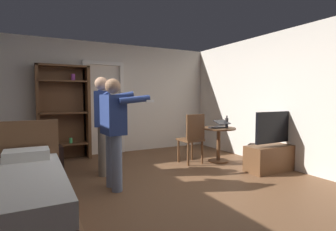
# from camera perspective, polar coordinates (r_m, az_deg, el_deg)

# --- Properties ---
(ground_plane) EXTENTS (5.95, 5.95, 0.00)m
(ground_plane) POSITION_cam_1_polar(r_m,az_deg,el_deg) (3.95, -4.25, -15.59)
(ground_plane) COLOR brown
(wall_back) EXTENTS (5.65, 0.12, 2.56)m
(wall_back) POSITION_cam_1_polar(r_m,az_deg,el_deg) (6.29, -14.16, 3.54)
(wall_back) COLOR silver
(wall_back) RESTS_ON ground_plane
(wall_right) EXTENTS (0.12, 5.52, 2.56)m
(wall_right) POSITION_cam_1_polar(r_m,az_deg,el_deg) (5.44, 23.52, 3.26)
(wall_right) COLOR silver
(wall_right) RESTS_ON ground_plane
(doorway_frame) EXTENTS (0.93, 0.08, 2.13)m
(doorway_frame) POSITION_cam_1_polar(r_m,az_deg,el_deg) (6.22, -13.75, 3.00)
(doorway_frame) COLOR white
(doorway_frame) RESTS_ON ground_plane
(bookshelf) EXTENTS (1.04, 0.32, 1.98)m
(bookshelf) POSITION_cam_1_polar(r_m,az_deg,el_deg) (5.93, -21.74, 1.36)
(bookshelf) COLOR brown
(bookshelf) RESTS_ON ground_plane
(tv_flatscreen) EXTENTS (1.14, 0.40, 1.07)m
(tv_flatscreen) POSITION_cam_1_polar(r_m,az_deg,el_deg) (5.16, 22.13, -7.70)
(tv_flatscreen) COLOR brown
(tv_flatscreen) RESTS_ON ground_plane
(side_table) EXTENTS (0.69, 0.69, 0.70)m
(side_table) POSITION_cam_1_polar(r_m,az_deg,el_deg) (5.47, 10.93, -4.95)
(side_table) COLOR brown
(side_table) RESTS_ON ground_plane
(laptop) EXTENTS (0.37, 0.37, 0.16)m
(laptop) POSITION_cam_1_polar(r_m,az_deg,el_deg) (5.39, 11.06, -2.12)
(laptop) COLOR black
(laptop) RESTS_ON side_table
(bottle_on_table) EXTENTS (0.06, 0.06, 0.25)m
(bottle_on_table) POSITION_cam_1_polar(r_m,az_deg,el_deg) (5.46, 12.65, -1.52)
(bottle_on_table) COLOR #2D2928
(bottle_on_table) RESTS_ON side_table
(wooden_chair) EXTENTS (0.45, 0.45, 0.99)m
(wooden_chair) POSITION_cam_1_polar(r_m,az_deg,el_deg) (5.22, 5.35, -4.55)
(wooden_chair) COLOR brown
(wooden_chair) RESTS_ON ground_plane
(person_blue_shirt) EXTENTS (0.68, 0.57, 1.59)m
(person_blue_shirt) POSITION_cam_1_polar(r_m,az_deg,el_deg) (3.82, -11.65, -2.27)
(person_blue_shirt) COLOR slate
(person_blue_shirt) RESTS_ON ground_plane
(person_striped_shirt) EXTENTS (0.67, 0.70, 1.66)m
(person_striped_shirt) POSITION_cam_1_polar(r_m,az_deg,el_deg) (4.60, -14.00, -0.57)
(person_striped_shirt) COLOR gray
(person_striped_shirt) RESTS_ON ground_plane
(suitcase_dark) EXTENTS (0.64, 0.39, 0.43)m
(suitcase_dark) POSITION_cam_1_polar(r_m,az_deg,el_deg) (5.26, -25.41, -8.54)
(suitcase_dark) COLOR black
(suitcase_dark) RESTS_ON ground_plane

